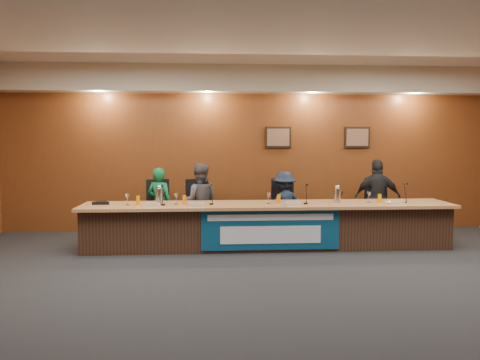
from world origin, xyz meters
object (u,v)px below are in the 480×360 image
object	(u,v)px
panelist_c	(285,205)
carafe_left	(159,196)
carafe_right	(337,195)
office_chair_c	(284,212)
panelist_d	(377,198)
dais_body	(267,227)
banner	(271,230)
office_chair_b	(200,212)
office_chair_d	(375,211)
panelist_a	(160,204)
panelist_b	(200,202)
office_chair_a	(160,213)
speakerphone	(102,203)

from	to	relation	value
panelist_c	carafe_left	bearing A→B (deg)	-0.99
panelist_c	carafe_right	distance (m)	1.08
panelist_c	office_chair_c	bearing A→B (deg)	-109.33
panelist_d	office_chair_c	xyz separation A→B (m)	(-1.73, 0.10, -0.24)
dais_body	carafe_right	xyz separation A→B (m)	(1.18, -0.01, 0.52)
banner	office_chair_c	world-z (taller)	banner
dais_body	office_chair_b	xyz separation A→B (m)	(-1.14, 0.80, 0.13)
office_chair_c	carafe_right	bearing A→B (deg)	-43.57
dais_body	office_chair_b	world-z (taller)	dais_body
office_chair_d	carafe_left	xyz separation A→B (m)	(-3.91, -0.82, 0.40)
carafe_left	carafe_right	size ratio (longest dim) A/B	1.09
panelist_c	office_chair_c	distance (m)	0.17
dais_body	office_chair_d	bearing A→B (deg)	20.59
dais_body	carafe_left	world-z (taller)	carafe_left
dais_body	banner	distance (m)	0.42
panelist_a	office_chair_d	distance (m)	3.99
panelist_a	panelist_b	xyz separation A→B (m)	(0.71, 0.00, 0.03)
office_chair_a	panelist_c	bearing A→B (deg)	-19.79
office_chair_c	panelist_b	bearing A→B (deg)	-173.92
office_chair_a	panelist_a	bearing A→B (deg)	-107.25
panelist_b	panelist_c	distance (m)	1.54
office_chair_b	office_chair_c	xyz separation A→B (m)	(1.54, 0.00, 0.00)
panelist_a	speakerphone	size ratio (longest dim) A/B	4.09
carafe_right	office_chair_b	bearing A→B (deg)	160.86
banner	office_chair_d	xyz separation A→B (m)	(2.13, 1.21, 0.10)
carafe_left	office_chair_a	bearing A→B (deg)	95.08
speakerphone	dais_body	bearing A→B (deg)	-0.67
panelist_a	office_chair_b	size ratio (longest dim) A/B	2.73
office_chair_b	speakerphone	bearing A→B (deg)	-168.74
office_chair_a	office_chair_d	size ratio (longest dim) A/B	1.00
dais_body	office_chair_b	bearing A→B (deg)	145.03
office_chair_c	panelist_a	bearing A→B (deg)	-175.09
panelist_c	office_chair_a	world-z (taller)	panelist_c
panelist_a	office_chair_a	xyz separation A→B (m)	(0.00, 0.10, -0.17)
carafe_left	banner	bearing A→B (deg)	-12.37
office_chair_a	panelist_d	bearing A→B (deg)	-18.69
office_chair_a	carafe_right	world-z (taller)	carafe_right
panelist_d	carafe_right	distance (m)	1.19
panelist_b	panelist_c	xyz separation A→B (m)	(1.54, 0.00, -0.08)
office_chair_a	office_chair_b	world-z (taller)	same
office_chair_a	office_chair_b	xyz separation A→B (m)	(0.71, 0.00, 0.00)
office_chair_b	carafe_left	bearing A→B (deg)	-142.43
office_chair_a	banner	bearing A→B (deg)	-50.45
panelist_a	carafe_right	bearing A→B (deg)	-169.23
panelist_b	carafe_left	size ratio (longest dim) A/B	5.34
dais_body	panelist_c	bearing A→B (deg)	60.27
office_chair_a	speakerphone	size ratio (longest dim) A/B	1.50
office_chair_c	carafe_left	xyz separation A→B (m)	(-2.18, -0.82, 0.40)
carafe_left	speakerphone	size ratio (longest dim) A/B	0.81
office_chair_a	office_chair_d	bearing A→B (deg)	-17.25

